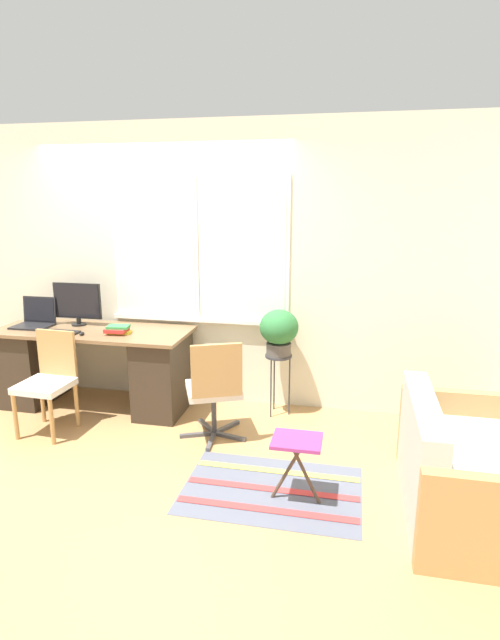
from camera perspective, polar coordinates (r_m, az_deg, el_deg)
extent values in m
plane|color=tan|center=(4.69, -12.48, -11.75)|extent=(14.00, 14.00, 0.00)
cube|color=beige|center=(5.01, -9.60, 6.18)|extent=(9.00, 0.06, 2.70)
cube|color=white|center=(4.99, -10.75, 7.98)|extent=(0.87, 0.02, 1.40)
cube|color=white|center=(4.98, -10.80, 7.97)|extent=(0.80, 0.01, 1.33)
cube|color=white|center=(4.72, -0.72, 7.90)|extent=(0.87, 0.02, 1.40)
cube|color=white|center=(4.71, -0.74, 7.89)|extent=(0.80, 0.01, 1.33)
cube|color=white|center=(4.95, -5.66, 0.10)|extent=(1.80, 0.11, 0.04)
cube|color=brown|center=(4.99, -17.51, -1.22)|extent=(1.86, 0.71, 0.03)
cube|color=#33281E|center=(5.46, -23.58, -4.71)|extent=(0.40, 0.63, 0.74)
cube|color=#33281E|center=(4.81, -9.93, -6.17)|extent=(0.40, 0.63, 0.74)
cube|color=black|center=(5.28, -23.64, -0.67)|extent=(0.35, 0.26, 0.02)
cube|color=black|center=(5.36, -22.92, 1.12)|extent=(0.35, 0.03, 0.26)
cube|color=black|center=(5.36, -22.96, 1.11)|extent=(0.32, 0.02, 0.23)
cylinder|color=black|center=(5.20, -18.95, -0.46)|extent=(0.14, 0.14, 0.02)
cylinder|color=black|center=(5.19, -18.98, -0.02)|extent=(0.05, 0.05, 0.07)
cube|color=black|center=(5.16, -19.13, 2.10)|extent=(0.49, 0.02, 0.35)
cube|color=black|center=(5.14, -19.20, 2.07)|extent=(0.47, 0.01, 0.32)
cube|color=black|center=(4.96, -20.93, -1.31)|extent=(0.36, 0.13, 0.02)
ellipsoid|color=black|center=(4.81, -18.66, -1.49)|extent=(0.04, 0.06, 0.03)
cube|color=yellow|center=(4.77, -14.71, -1.38)|extent=(0.22, 0.13, 0.02)
cube|color=red|center=(4.76, -15.01, -1.09)|extent=(0.20, 0.18, 0.03)
cube|color=green|center=(4.75, -14.82, -0.75)|extent=(0.21, 0.16, 0.02)
cylinder|color=#B2844C|center=(4.71, -25.25, -9.86)|extent=(0.04, 0.04, 0.43)
cylinder|color=#B2844C|center=(4.50, -21.72, -10.60)|extent=(0.04, 0.04, 0.43)
cylinder|color=#B2844C|center=(4.96, -22.65, -8.39)|extent=(0.04, 0.04, 0.43)
cylinder|color=#B2844C|center=(4.76, -19.21, -9.01)|extent=(0.04, 0.04, 0.43)
cube|color=silver|center=(4.65, -22.45, -6.97)|extent=(0.43, 0.41, 0.06)
cube|color=#B2844C|center=(4.74, -21.22, -3.50)|extent=(0.37, 0.05, 0.41)
cube|color=#47474C|center=(4.43, -6.07, -12.90)|extent=(0.29, 0.15, 0.03)
cube|color=#47474C|center=(4.31, -4.47, -13.65)|extent=(0.06, 0.30, 0.03)
cube|color=#47474C|center=(4.38, -2.33, -13.15)|extent=(0.30, 0.10, 0.03)
cube|color=#47474C|center=(4.54, -2.69, -12.16)|extent=(0.18, 0.28, 0.03)
cube|color=#47474C|center=(4.56, -4.93, -12.02)|extent=(0.23, 0.25, 0.03)
cylinder|color=#333338|center=(4.36, -4.14, -10.48)|extent=(0.04, 0.04, 0.36)
cube|color=silver|center=(4.28, -4.19, -7.92)|extent=(0.58, 0.56, 0.06)
cube|color=#B2844C|center=(3.98, -3.83, -5.79)|extent=(0.39, 0.20, 0.44)
cube|color=beige|center=(3.66, 23.85, -16.66)|extent=(0.80, 1.12, 0.43)
cube|color=beige|center=(3.44, 19.14, -11.21)|extent=(0.16, 1.12, 0.32)
cube|color=#A87F4C|center=(3.12, 26.34, -20.76)|extent=(0.80, 0.09, 0.61)
cube|color=#A87F4C|center=(4.15, 22.31, -11.42)|extent=(0.80, 0.09, 0.61)
cylinder|color=#333338|center=(4.63, 3.28, -4.11)|extent=(0.25, 0.25, 0.02)
cylinder|color=#333338|center=(4.72, 4.52, -7.57)|extent=(0.01, 0.01, 0.57)
cylinder|color=#333338|center=(4.82, 2.77, -7.05)|extent=(0.01, 0.01, 0.57)
cylinder|color=#333338|center=(4.66, 2.41, -7.84)|extent=(0.01, 0.01, 0.57)
cylinder|color=#514C47|center=(4.61, 3.30, -3.32)|extent=(0.23, 0.23, 0.11)
ellipsoid|color=#2D7038|center=(4.56, 3.33, -0.81)|extent=(0.36, 0.36, 0.32)
cube|color=#565B6B|center=(3.71, 2.51, -18.78)|extent=(1.24, 0.84, 0.01)
cube|color=#C63838|center=(3.51, 1.82, -20.81)|extent=(1.22, 0.07, 0.00)
cube|color=#C63838|center=(3.71, 2.51, -18.73)|extent=(1.22, 0.07, 0.00)
cube|color=#DBCC4C|center=(3.91, 3.12, -16.86)|extent=(1.22, 0.07, 0.00)
cube|color=#93337A|center=(3.40, 5.39, -13.56)|extent=(0.33, 0.28, 0.02)
cylinder|color=#4C3D2D|center=(3.51, 4.33, -16.79)|extent=(0.23, 0.02, 0.44)
cylinder|color=#4C3D2D|center=(3.50, 6.27, -16.94)|extent=(0.23, 0.02, 0.44)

